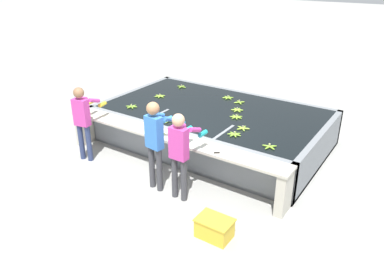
{
  "coord_description": "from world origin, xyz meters",
  "views": [
    {
      "loc": [
        4.06,
        -4.98,
        3.85
      ],
      "look_at": [
        0.0,
        1.09,
        0.57
      ],
      "focal_mm": 35.0,
      "sensor_mm": 36.0,
      "label": 1
    }
  ],
  "objects_px": {
    "banana_bunch_floating_0": "(132,107)",
    "banana_bunch_floating_8": "(270,146)",
    "knife_0": "(221,153)",
    "banana_bunch_floating_4": "(239,102)",
    "banana_bunch_floating_9": "(168,121)",
    "banana_bunch_floating_10": "(234,134)",
    "banana_bunch_ledge_0": "(158,133)",
    "banana_bunch_floating_3": "(243,128)",
    "banana_bunch_floating_7": "(236,117)",
    "worker_1": "(156,138)",
    "worker_0": "(83,117)",
    "banana_bunch_floating_5": "(160,96)",
    "banana_bunch_floating_1": "(182,87)",
    "banana_bunch_floating_2": "(228,98)",
    "banana_bunch_floating_6": "(237,110)",
    "crate": "(214,228)",
    "worker_2": "(180,149)"
  },
  "relations": [
    {
      "from": "worker_1",
      "to": "banana_bunch_floating_8",
      "type": "relative_size",
      "value": 6.23
    },
    {
      "from": "banana_bunch_floating_0",
      "to": "banana_bunch_floating_8",
      "type": "height_order",
      "value": "same"
    },
    {
      "from": "worker_1",
      "to": "banana_bunch_floating_0",
      "type": "distance_m",
      "value": 2.26
    },
    {
      "from": "worker_2",
      "to": "banana_bunch_floating_10",
      "type": "height_order",
      "value": "worker_2"
    },
    {
      "from": "banana_bunch_floating_0",
      "to": "banana_bunch_floating_9",
      "type": "height_order",
      "value": "same"
    },
    {
      "from": "banana_bunch_floating_4",
      "to": "banana_bunch_floating_7",
      "type": "bearing_deg",
      "value": -66.85
    },
    {
      "from": "worker_0",
      "to": "banana_bunch_floating_4",
      "type": "relative_size",
      "value": 7.08
    },
    {
      "from": "banana_bunch_floating_0",
      "to": "banana_bunch_floating_10",
      "type": "bearing_deg",
      "value": -1.03
    },
    {
      "from": "worker_1",
      "to": "banana_bunch_floating_9",
      "type": "relative_size",
      "value": 6.08
    },
    {
      "from": "banana_bunch_floating_9",
      "to": "banana_bunch_ledge_0",
      "type": "distance_m",
      "value": 0.67
    },
    {
      "from": "banana_bunch_floating_3",
      "to": "banana_bunch_floating_9",
      "type": "xyz_separation_m",
      "value": [
        -1.49,
        -0.51,
        0.0
      ]
    },
    {
      "from": "banana_bunch_floating_2",
      "to": "banana_bunch_floating_6",
      "type": "xyz_separation_m",
      "value": [
        0.59,
        -0.63,
        0.0
      ]
    },
    {
      "from": "banana_bunch_floating_6",
      "to": "banana_bunch_floating_8",
      "type": "xyz_separation_m",
      "value": [
        1.35,
        -1.33,
        0.0
      ]
    },
    {
      "from": "banana_bunch_floating_8",
      "to": "banana_bunch_floating_9",
      "type": "bearing_deg",
      "value": -178.97
    },
    {
      "from": "banana_bunch_floating_6",
      "to": "banana_bunch_floating_7",
      "type": "relative_size",
      "value": 1.0
    },
    {
      "from": "banana_bunch_floating_3",
      "to": "knife_0",
      "type": "relative_size",
      "value": 0.91
    },
    {
      "from": "worker_0",
      "to": "banana_bunch_floating_4",
      "type": "bearing_deg",
      "value": 54.33
    },
    {
      "from": "crate",
      "to": "banana_bunch_floating_4",
      "type": "bearing_deg",
      "value": 112.12
    },
    {
      "from": "worker_2",
      "to": "banana_bunch_floating_4",
      "type": "relative_size",
      "value": 7.13
    },
    {
      "from": "crate",
      "to": "knife_0",
      "type": "bearing_deg",
      "value": 116.16
    },
    {
      "from": "banana_bunch_floating_0",
      "to": "banana_bunch_floating_7",
      "type": "relative_size",
      "value": 1.01
    },
    {
      "from": "banana_bunch_floating_1",
      "to": "banana_bunch_floating_7",
      "type": "relative_size",
      "value": 1.0
    },
    {
      "from": "worker_0",
      "to": "banana_bunch_floating_5",
      "type": "height_order",
      "value": "worker_0"
    },
    {
      "from": "banana_bunch_floating_9",
      "to": "banana_bunch_floating_10",
      "type": "distance_m",
      "value": 1.49
    },
    {
      "from": "banana_bunch_floating_8",
      "to": "worker_0",
      "type": "bearing_deg",
      "value": -162.97
    },
    {
      "from": "banana_bunch_floating_9",
      "to": "banana_bunch_floating_10",
      "type": "xyz_separation_m",
      "value": [
        1.48,
        0.16,
        -0.0
      ]
    },
    {
      "from": "banana_bunch_ledge_0",
      "to": "banana_bunch_floating_3",
      "type": "bearing_deg",
      "value": 42.33
    },
    {
      "from": "banana_bunch_floating_3",
      "to": "banana_bunch_floating_9",
      "type": "distance_m",
      "value": 1.57
    },
    {
      "from": "banana_bunch_floating_1",
      "to": "banana_bunch_floating_0",
      "type": "bearing_deg",
      "value": -92.41
    },
    {
      "from": "banana_bunch_floating_4",
      "to": "crate",
      "type": "relative_size",
      "value": 0.41
    },
    {
      "from": "banana_bunch_floating_9",
      "to": "banana_bunch_floating_10",
      "type": "height_order",
      "value": "same"
    },
    {
      "from": "worker_2",
      "to": "banana_bunch_floating_3",
      "type": "bearing_deg",
      "value": 77.87
    },
    {
      "from": "banana_bunch_floating_9",
      "to": "banana_bunch_floating_4",
      "type": "bearing_deg",
      "value": 68.89
    },
    {
      "from": "banana_bunch_floating_1",
      "to": "banana_bunch_ledge_0",
      "type": "relative_size",
      "value": 1.0
    },
    {
      "from": "banana_bunch_floating_0",
      "to": "banana_bunch_ledge_0",
      "type": "xyz_separation_m",
      "value": [
        1.45,
        -0.84,
        0.0
      ]
    },
    {
      "from": "banana_bunch_floating_8",
      "to": "banana_bunch_floating_10",
      "type": "bearing_deg",
      "value": 171.41
    },
    {
      "from": "banana_bunch_floating_8",
      "to": "knife_0",
      "type": "bearing_deg",
      "value": -131.8
    },
    {
      "from": "banana_bunch_floating_2",
      "to": "banana_bunch_floating_10",
      "type": "xyz_separation_m",
      "value": [
        1.15,
        -1.84,
        -0.0
      ]
    },
    {
      "from": "banana_bunch_floating_5",
      "to": "worker_0",
      "type": "bearing_deg",
      "value": -96.14
    },
    {
      "from": "banana_bunch_floating_1",
      "to": "banana_bunch_floating_2",
      "type": "distance_m",
      "value": 1.47
    },
    {
      "from": "worker_0",
      "to": "banana_bunch_floating_10",
      "type": "bearing_deg",
      "value": 23.29
    },
    {
      "from": "banana_bunch_floating_10",
      "to": "banana_bunch_floating_1",
      "type": "bearing_deg",
      "value": 143.5
    },
    {
      "from": "banana_bunch_floating_4",
      "to": "banana_bunch_floating_1",
      "type": "bearing_deg",
      "value": 172.5
    },
    {
      "from": "banana_bunch_floating_7",
      "to": "knife_0",
      "type": "relative_size",
      "value": 0.92
    },
    {
      "from": "banana_bunch_floating_7",
      "to": "banana_bunch_floating_8",
      "type": "bearing_deg",
      "value": -38.71
    },
    {
      "from": "banana_bunch_floating_9",
      "to": "banana_bunch_floating_6",
      "type": "bearing_deg",
      "value": 56.28
    },
    {
      "from": "banana_bunch_floating_1",
      "to": "worker_0",
      "type": "bearing_deg",
      "value": -94.41
    },
    {
      "from": "worker_0",
      "to": "banana_bunch_floating_5",
      "type": "bearing_deg",
      "value": 83.86
    },
    {
      "from": "knife_0",
      "to": "banana_bunch_floating_4",
      "type": "bearing_deg",
      "value": 110.27
    },
    {
      "from": "knife_0",
      "to": "banana_bunch_floating_0",
      "type": "bearing_deg",
      "value": 163.34
    }
  ]
}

